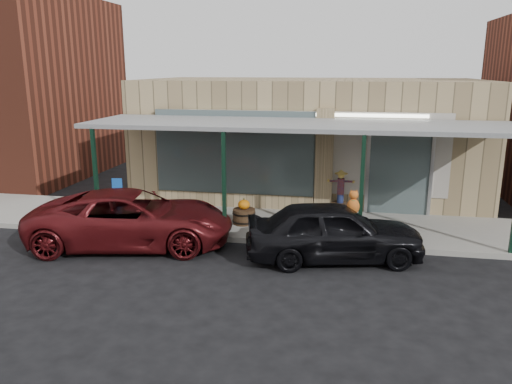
% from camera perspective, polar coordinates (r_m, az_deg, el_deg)
% --- Properties ---
extents(ground, '(120.00, 120.00, 0.00)m').
position_cam_1_polar(ground, '(11.50, 2.67, -9.61)').
color(ground, black).
rests_on(ground, ground).
extents(sidewalk, '(40.00, 3.20, 0.15)m').
position_cam_1_polar(sidewalk, '(14.83, 4.58, -3.82)').
color(sidewalk, gray).
rests_on(sidewalk, ground).
extents(storefront, '(12.00, 6.25, 4.20)m').
position_cam_1_polar(storefront, '(18.83, 6.16, 6.28)').
color(storefront, tan).
rests_on(storefront, ground).
extents(awning, '(12.00, 3.00, 3.04)m').
position_cam_1_polar(awning, '(14.17, 4.79, 7.50)').
color(awning, slate).
rests_on(awning, ground).
extents(block_buildings_near, '(61.00, 8.00, 8.00)m').
position_cam_1_polar(block_buildings_near, '(19.68, 12.48, 11.26)').
color(block_buildings_near, maroon).
rests_on(block_buildings_near, ground).
extents(barrel_scarecrow, '(0.84, 0.69, 1.41)m').
position_cam_1_polar(barrel_scarecrow, '(15.76, 9.60, -0.80)').
color(barrel_scarecrow, '#46331C').
rests_on(barrel_scarecrow, sidewalk).
extents(barrel_pumpkin, '(0.72, 0.72, 0.77)m').
position_cam_1_polar(barrel_pumpkin, '(14.64, -1.38, -2.58)').
color(barrel_pumpkin, '#46331C').
rests_on(barrel_pumpkin, sidewalk).
extents(handicap_sign, '(0.29, 0.06, 1.41)m').
position_cam_1_polar(handicap_sign, '(14.78, -15.51, -0.39)').
color(handicap_sign, gray).
rests_on(handicap_sign, sidewalk).
extents(parked_sedan, '(4.56, 2.61, 1.60)m').
position_cam_1_polar(parked_sedan, '(12.35, 8.91, -4.44)').
color(parked_sedan, black).
rests_on(parked_sedan, ground).
extents(car_maroon, '(5.64, 3.39, 1.46)m').
position_cam_1_polar(car_maroon, '(13.59, -13.95, -2.97)').
color(car_maroon, '#541013').
rests_on(car_maroon, ground).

